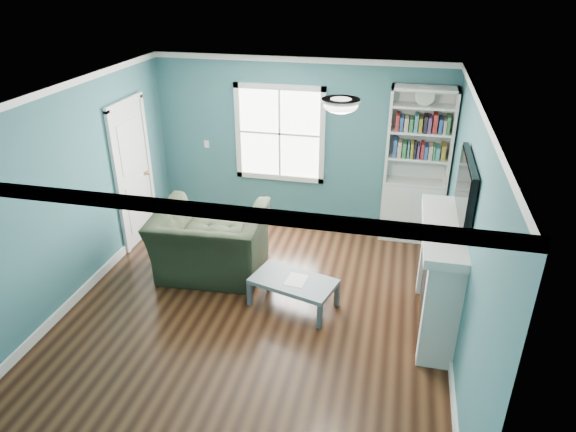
# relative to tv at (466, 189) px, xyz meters

# --- Properties ---
(floor) EXTENTS (5.00, 5.00, 0.00)m
(floor) POSITION_rel_tv_xyz_m (-2.20, -0.20, -1.72)
(floor) COLOR black
(floor) RESTS_ON ground
(room_walls) EXTENTS (5.00, 5.00, 5.00)m
(room_walls) POSITION_rel_tv_xyz_m (-2.20, -0.20, -0.14)
(room_walls) COLOR #336F6E
(room_walls) RESTS_ON ground
(trim) EXTENTS (4.50, 5.00, 2.60)m
(trim) POSITION_rel_tv_xyz_m (-2.20, -0.20, -0.49)
(trim) COLOR white
(trim) RESTS_ON ground
(window) EXTENTS (1.40, 0.06, 1.50)m
(window) POSITION_rel_tv_xyz_m (-2.50, 2.29, -0.27)
(window) COLOR white
(window) RESTS_ON room_walls
(bookshelf) EXTENTS (0.90, 0.35, 2.31)m
(bookshelf) POSITION_rel_tv_xyz_m (-0.43, 2.10, -0.80)
(bookshelf) COLOR silver
(bookshelf) RESTS_ON ground
(fireplace) EXTENTS (0.44, 1.58, 1.30)m
(fireplace) POSITION_rel_tv_xyz_m (-0.12, 0.00, -1.09)
(fireplace) COLOR black
(fireplace) RESTS_ON ground
(tv) EXTENTS (0.06, 1.10, 0.65)m
(tv) POSITION_rel_tv_xyz_m (0.00, 0.00, 0.00)
(tv) COLOR black
(tv) RESTS_ON fireplace
(door) EXTENTS (0.12, 0.98, 2.17)m
(door) POSITION_rel_tv_xyz_m (-4.42, 1.20, -0.65)
(door) COLOR silver
(door) RESTS_ON ground
(ceiling_fixture) EXTENTS (0.38, 0.38, 0.15)m
(ceiling_fixture) POSITION_rel_tv_xyz_m (-1.30, -0.10, 0.82)
(ceiling_fixture) COLOR white
(ceiling_fixture) RESTS_ON room_walls
(light_switch) EXTENTS (0.08, 0.01, 0.12)m
(light_switch) POSITION_rel_tv_xyz_m (-3.70, 2.28, -0.52)
(light_switch) COLOR white
(light_switch) RESTS_ON room_walls
(recliner) EXTENTS (1.46, 1.00, 1.22)m
(recliner) POSITION_rel_tv_xyz_m (-3.01, 0.49, -1.11)
(recliner) COLOR black
(recliner) RESTS_ON ground
(coffee_table) EXTENTS (1.11, 0.79, 0.36)m
(coffee_table) POSITION_rel_tv_xyz_m (-1.79, 0.01, -1.41)
(coffee_table) COLOR #4E555E
(coffee_table) RESTS_ON ground
(paper_sheet) EXTENTS (0.26, 0.32, 0.00)m
(paper_sheet) POSITION_rel_tv_xyz_m (-1.75, 0.01, -1.36)
(paper_sheet) COLOR white
(paper_sheet) RESTS_ON coffee_table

